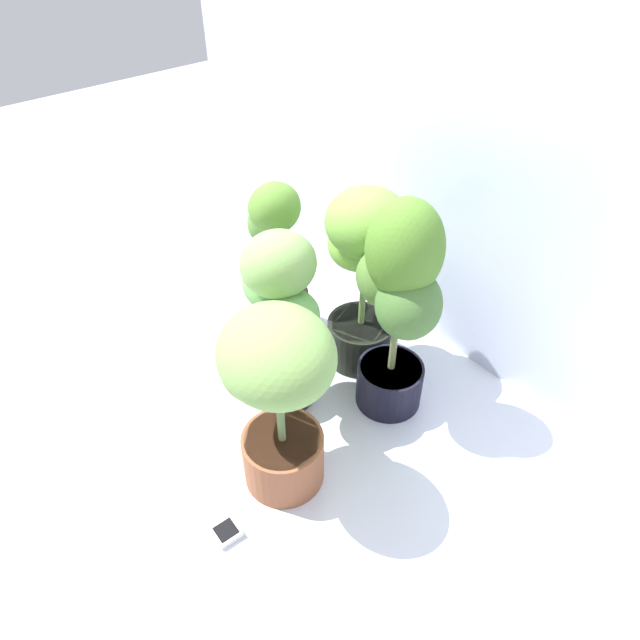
# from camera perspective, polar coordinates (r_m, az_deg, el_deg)

# --- Properties ---
(ground_plane) EXTENTS (8.00, 8.00, 0.00)m
(ground_plane) POSITION_cam_1_polar(r_m,az_deg,el_deg) (2.25, -5.98, -8.89)
(ground_plane) COLOR silver
(ground_plane) RESTS_ON ground
(mylar_back_wall) EXTENTS (3.20, 0.01, 2.00)m
(mylar_back_wall) POSITION_cam_1_polar(r_m,az_deg,el_deg) (2.16, 12.23, 20.88)
(mylar_back_wall) COLOR silver
(mylar_back_wall) RESTS_ON ground
(potted_plant_center) EXTENTS (0.42, 0.32, 0.75)m
(potted_plant_center) POSITION_cam_1_polar(r_m,az_deg,el_deg) (1.98, -3.98, 1.19)
(potted_plant_center) COLOR #262526
(potted_plant_center) RESTS_ON ground
(potted_plant_back_right) EXTENTS (0.44, 0.36, 0.88)m
(potted_plant_back_right) POSITION_cam_1_polar(r_m,az_deg,el_deg) (1.93, 7.92, 2.26)
(potted_plant_back_right) COLOR black
(potted_plant_back_right) RESTS_ON ground
(potted_plant_back_left) EXTENTS (0.33, 0.27, 0.71)m
(potted_plant_back_left) POSITION_cam_1_polar(r_m,az_deg,el_deg) (2.39, -4.39, 5.67)
(potted_plant_back_left) COLOR #321C23
(potted_plant_back_left) RESTS_ON ground
(potted_plant_back_center) EXTENTS (0.43, 0.41, 0.79)m
(potted_plant_back_center) POSITION_cam_1_polar(r_m,az_deg,el_deg) (2.16, 4.32, 5.24)
(potted_plant_back_center) COLOR black
(potted_plant_back_center) RESTS_ON ground
(potted_plant_front_right) EXTENTS (0.47, 0.41, 0.71)m
(potted_plant_front_right) POSITION_cam_1_polar(r_m,az_deg,el_deg) (1.73, -4.48, -6.46)
(potted_plant_front_right) COLOR brown
(potted_plant_front_right) RESTS_ON ground
(hygrometer_box) EXTENTS (0.08, 0.08, 0.03)m
(hygrometer_box) POSITION_cam_1_polar(r_m,az_deg,el_deg) (1.95, -9.40, -20.30)
(hygrometer_box) COLOR white
(hygrometer_box) RESTS_ON ground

